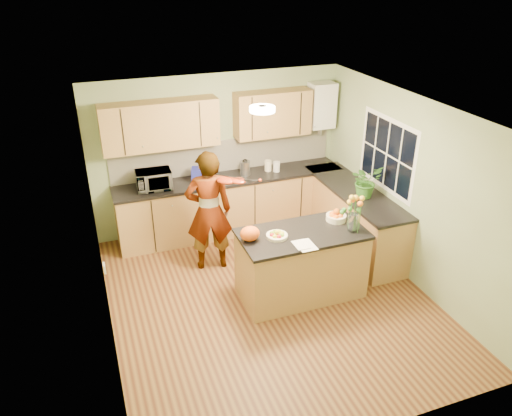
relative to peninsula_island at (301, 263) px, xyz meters
name	(u,v)px	position (x,y,z in m)	size (l,w,h in m)	color
floor	(269,298)	(-0.43, 0.02, -0.46)	(4.50, 4.50, 0.00)	#502917
ceiling	(272,113)	(-0.43, 0.02, 2.04)	(4.00, 4.50, 0.02)	silver
wall_back	(218,153)	(-0.43, 2.27, 0.79)	(4.00, 0.02, 2.50)	gray
wall_front	(371,331)	(-0.43, -2.23, 0.79)	(4.00, 0.02, 2.50)	gray
wall_left	(99,243)	(-2.43, 0.02, 0.79)	(0.02, 4.50, 2.50)	gray
wall_right	(410,190)	(1.57, 0.02, 0.79)	(0.02, 4.50, 2.50)	gray
back_counter	(231,204)	(-0.33, 1.97, 0.01)	(3.64, 0.62, 0.94)	#A27440
right_counter	(353,218)	(1.27, 0.87, 0.01)	(0.62, 2.24, 0.94)	#A27440
splashback	(225,155)	(-0.33, 2.26, 0.74)	(3.60, 0.02, 0.52)	white
upper_cabinets	(209,120)	(-0.61, 2.10, 1.39)	(3.20, 0.34, 0.70)	#A27440
boiler	(322,105)	(1.27, 2.11, 1.43)	(0.40, 0.30, 0.86)	white
window_right	(387,154)	(1.56, 0.62, 1.09)	(0.01, 1.30, 1.05)	white
light_switch	(104,268)	(-2.41, -0.58, 0.84)	(0.02, 0.09, 0.09)	white
ceiling_lamp	(262,109)	(-0.43, 0.32, 2.00)	(0.30, 0.30, 0.07)	#FFEABF
peninsula_island	(301,263)	(0.00, 0.00, 0.00)	(1.61, 0.83, 0.92)	#A27440
fruit_dish	(277,235)	(-0.35, 0.00, 0.50)	(0.27, 0.27, 0.09)	beige
orange_bowl	(336,216)	(0.55, 0.15, 0.53)	(0.27, 0.27, 0.15)	beige
flower_vase	(354,206)	(0.60, -0.18, 0.81)	(0.29, 0.29, 0.53)	silver
orange_bag	(250,234)	(-0.69, 0.05, 0.55)	(0.24, 0.21, 0.18)	#E25512
papers	(306,245)	(-0.10, -0.30, 0.47)	(0.21, 0.28, 0.01)	white
violinist	(209,211)	(-0.93, 1.05, 0.42)	(0.64, 0.42, 1.76)	tan
violin	(226,180)	(-0.73, 0.83, 0.95)	(0.62, 0.25, 0.12)	#4A0C04
microwave	(154,180)	(-1.52, 1.94, 0.62)	(0.51, 0.35, 0.28)	white
blue_box	(201,175)	(-0.81, 1.94, 0.59)	(0.28, 0.21, 0.23)	navy
kettle	(245,167)	(-0.08, 1.98, 0.60)	(0.16, 0.16, 0.31)	#AFAEB3
jar_cream	(268,166)	(0.32, 2.02, 0.56)	(0.11, 0.11, 0.17)	beige
jar_white	(277,167)	(0.44, 1.94, 0.56)	(0.11, 0.11, 0.16)	white
potted_plant	(366,181)	(1.27, 0.63, 0.72)	(0.43, 0.38, 0.48)	#397727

